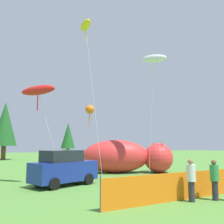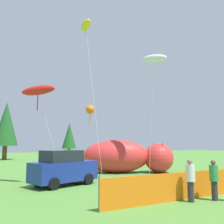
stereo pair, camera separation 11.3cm
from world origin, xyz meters
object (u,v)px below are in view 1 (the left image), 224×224
at_px(folding_chair, 217,180).
at_px(kite_red_lizard, 38,90).
at_px(parked_car, 64,168).
at_px(kite_white_ghost, 154,59).
at_px(kite_yellow_hero, 86,26).
at_px(kite_orange_flower, 90,110).
at_px(spectator_in_red_shirt, 191,178).
at_px(spectator_in_grey_shirt, 214,178).
at_px(inflatable_cat, 126,157).

height_order(folding_chair, kite_red_lizard, kite_red_lizard).
relative_size(parked_car, kite_white_ghost, 0.45).
bearing_deg(kite_yellow_hero, kite_orange_flower, 58.75).
height_order(spectator_in_red_shirt, kite_yellow_hero, kite_yellow_hero).
height_order(spectator_in_grey_shirt, kite_orange_flower, kite_orange_flower).
xyz_separation_m(kite_white_ghost, kite_red_lizard, (-8.59, 0.22, -3.20)).
bearing_deg(inflatable_cat, kite_yellow_hero, -134.31).
distance_m(folding_chair, spectator_in_red_shirt, 3.46).
xyz_separation_m(folding_chair, kite_red_lizard, (-8.69, 5.83, 5.26)).
bearing_deg(kite_yellow_hero, kite_white_ghost, -16.40).
xyz_separation_m(inflatable_cat, spectator_in_grey_shirt, (-1.05, -10.75, -0.32)).
height_order(parked_car, kite_yellow_hero, kite_yellow_hero).
height_order(folding_chair, kite_orange_flower, kite_orange_flower).
bearing_deg(spectator_in_red_shirt, folding_chair, 26.62).
bearing_deg(kite_yellow_hero, spectator_in_red_shirt, -76.10).
height_order(spectator_in_grey_shirt, kite_yellow_hero, kite_yellow_hero).
bearing_deg(kite_yellow_hero, kite_red_lizard, -159.77).
relative_size(spectator_in_red_shirt, kite_red_lizard, 0.29).
bearing_deg(kite_orange_flower, spectator_in_grey_shirt, -77.12).
distance_m(folding_chair, kite_white_ghost, 10.15).
distance_m(inflatable_cat, kite_yellow_hero, 11.16).
relative_size(kite_white_ghost, kite_red_lizard, 1.54).
relative_size(folding_chair, inflatable_cat, 0.12).
relative_size(spectator_in_grey_shirt, kite_red_lizard, 0.28).
height_order(inflatable_cat, spectator_in_red_shirt, inflatable_cat).
xyz_separation_m(spectator_in_red_shirt, kite_red_lizard, (-5.62, 7.37, 4.82)).
bearing_deg(folding_chair, spectator_in_grey_shirt, -100.47).
height_order(parked_car, kite_white_ghost, kite_white_ghost).
bearing_deg(kite_yellow_hero, spectator_in_grey_shirt, -69.57).
xyz_separation_m(parked_car, kite_orange_flower, (2.90, 3.92, 4.14)).
xyz_separation_m(inflatable_cat, kite_yellow_hero, (-4.34, -1.91, 10.11)).
height_order(kite_yellow_hero, kite_orange_flower, kite_yellow_hero).
bearing_deg(inflatable_cat, parked_car, -123.80).
relative_size(folding_chair, kite_white_ghost, 0.09).
xyz_separation_m(spectator_in_grey_shirt, kite_red_lizard, (-6.77, 7.55, 4.85)).
xyz_separation_m(folding_chair, inflatable_cat, (-0.87, 9.03, 0.73)).
distance_m(spectator_in_grey_shirt, kite_yellow_hero, 14.06).
bearing_deg(parked_car, spectator_in_grey_shirt, -74.21).
distance_m(kite_yellow_hero, kite_orange_flower, 6.48).
relative_size(spectator_in_grey_shirt, kite_orange_flower, 0.31).
bearing_deg(inflatable_cat, kite_red_lizard, -135.88).
relative_size(parked_car, inflatable_cat, 0.55).
distance_m(spectator_in_grey_shirt, kite_white_ghost, 11.04).
bearing_deg(spectator_in_red_shirt, kite_red_lizard, 127.35).
distance_m(parked_car, kite_white_ghost, 10.72).
xyz_separation_m(kite_yellow_hero, kite_orange_flower, (0.92, 1.52, -6.23)).
relative_size(kite_white_ghost, kite_orange_flower, 1.73).
bearing_deg(kite_orange_flower, kite_red_lizard, -147.52).
distance_m(parked_car, kite_yellow_hero, 10.82).
relative_size(folding_chair, spectator_in_red_shirt, 0.50).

